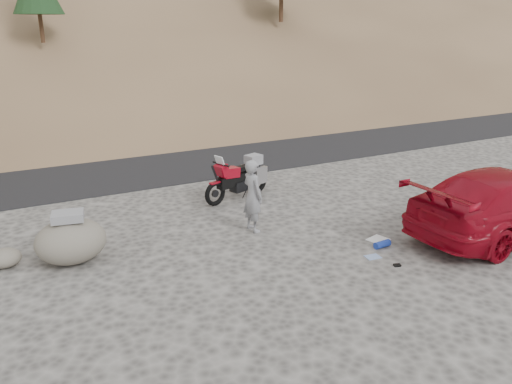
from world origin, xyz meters
The scene contains 13 objects.
ground centered at (0.00, 0.00, 0.00)m, with size 140.00×140.00×0.00m, color #42403D.
road centered at (0.00, 9.00, 0.00)m, with size 120.00×7.00×0.05m, color black.
motorcycle centered at (-0.04, 3.47, 0.62)m, with size 2.38×1.12×1.46m.
man centered at (-0.84, 1.09, 0.00)m, with size 0.67×0.44×1.84m, color gray.
red_car centered at (4.62, -1.93, 0.00)m, with size 2.26×5.56×1.61m, color maroon.
boulder centered at (-5.14, 1.34, 0.51)m, with size 1.88×1.76×1.16m.
small_rock centered at (-6.46, 1.76, 0.20)m, with size 0.79×0.74×0.40m.
gear_white_cloth centered at (1.57, -0.85, 0.01)m, with size 0.47×0.42×0.02m, color white.
gear_blue_mat centered at (1.36, -1.22, 0.08)m, with size 0.17×0.17×0.42m, color #193299.
gear_bottle centered at (2.62, -1.62, 0.10)m, with size 0.08×0.08×0.21m, color #193299.
gear_funnel centered at (3.81, -1.23, 0.10)m, with size 0.16×0.16×0.20m, color red.
gear_glove_a centered at (1.02, -2.11, 0.02)m, with size 0.15×0.10×0.04m, color black.
gear_blue_cloth centered at (0.84, -1.52, 0.01)m, with size 0.34×0.25×0.01m, color #8098C5.
Camera 1 is at (-6.14, -9.26, 4.95)m, focal length 35.00 mm.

